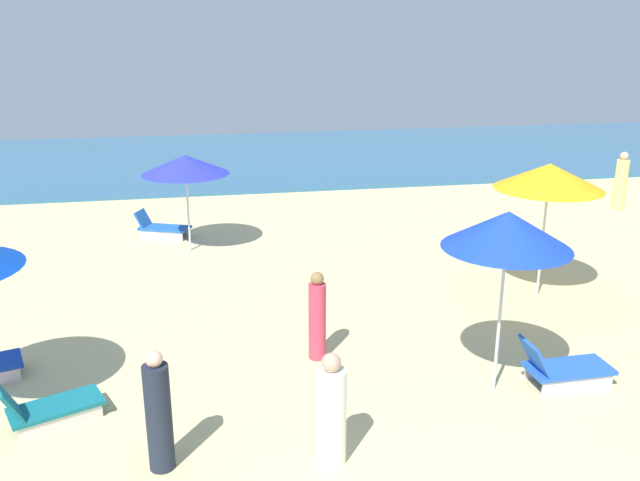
{
  "coord_description": "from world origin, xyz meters",
  "views": [
    {
      "loc": [
        -2.69,
        -4.08,
        5.27
      ],
      "look_at": [
        -0.15,
        9.29,
        0.93
      ],
      "focal_mm": 37.75,
      "sensor_mm": 36.0,
      "label": 1
    }
  ],
  "objects_px": {
    "umbrella_0": "(507,230)",
    "beachgoer_4": "(159,414)",
    "lounge_chair_0_0": "(562,368)",
    "beachgoer_5": "(331,413)",
    "beachgoer_3": "(317,318)",
    "umbrella_3": "(549,176)",
    "umbrella_1": "(185,165)",
    "lounge_chair_1_0": "(161,228)",
    "beachgoer_0": "(621,183)",
    "lounge_chair_5_0": "(47,407)"
  },
  "relations": [
    {
      "from": "lounge_chair_0_0",
      "to": "umbrella_1",
      "type": "xyz_separation_m",
      "value": [
        -5.57,
        7.7,
        1.86
      ]
    },
    {
      "from": "umbrella_3",
      "to": "beachgoer_4",
      "type": "height_order",
      "value": "umbrella_3"
    },
    {
      "from": "beachgoer_4",
      "to": "beachgoer_5",
      "type": "xyz_separation_m",
      "value": [
        2.09,
        -0.28,
        -0.06
      ]
    },
    {
      "from": "umbrella_3",
      "to": "beachgoer_4",
      "type": "distance_m",
      "value": 8.76
    },
    {
      "from": "lounge_chair_0_0",
      "to": "beachgoer_5",
      "type": "height_order",
      "value": "beachgoer_5"
    },
    {
      "from": "lounge_chair_1_0",
      "to": "beachgoer_4",
      "type": "distance_m",
      "value": 9.92
    },
    {
      "from": "umbrella_1",
      "to": "lounge_chair_5_0",
      "type": "relative_size",
      "value": 1.64
    },
    {
      "from": "umbrella_1",
      "to": "umbrella_3",
      "type": "bearing_deg",
      "value": -31.42
    },
    {
      "from": "lounge_chair_1_0",
      "to": "beachgoer_5",
      "type": "bearing_deg",
      "value": -144.17
    },
    {
      "from": "umbrella_0",
      "to": "umbrella_1",
      "type": "distance_m",
      "value": 8.87
    },
    {
      "from": "umbrella_1",
      "to": "beachgoer_4",
      "type": "distance_m",
      "value": 8.77
    },
    {
      "from": "lounge_chair_5_0",
      "to": "beachgoer_4",
      "type": "xyz_separation_m",
      "value": [
        1.59,
        -1.3,
        0.51
      ]
    },
    {
      "from": "beachgoer_0",
      "to": "beachgoer_5",
      "type": "height_order",
      "value": "beachgoer_0"
    },
    {
      "from": "umbrella_0",
      "to": "umbrella_3",
      "type": "relative_size",
      "value": 1.02
    },
    {
      "from": "umbrella_3",
      "to": "lounge_chair_5_0",
      "type": "bearing_deg",
      "value": -161.05
    },
    {
      "from": "umbrella_0",
      "to": "beachgoer_4",
      "type": "height_order",
      "value": "umbrella_0"
    },
    {
      "from": "umbrella_0",
      "to": "umbrella_1",
      "type": "height_order",
      "value": "umbrella_0"
    },
    {
      "from": "umbrella_0",
      "to": "beachgoer_3",
      "type": "distance_m",
      "value": 3.4
    },
    {
      "from": "beachgoer_0",
      "to": "beachgoer_3",
      "type": "xyz_separation_m",
      "value": [
        -10.65,
        -7.69,
        -0.1
      ]
    },
    {
      "from": "beachgoer_0",
      "to": "beachgoer_4",
      "type": "relative_size",
      "value": 1.09
    },
    {
      "from": "beachgoer_3",
      "to": "lounge_chair_5_0",
      "type": "bearing_deg",
      "value": -160.77
    },
    {
      "from": "umbrella_0",
      "to": "lounge_chair_5_0",
      "type": "xyz_separation_m",
      "value": [
        -6.48,
        0.27,
        -2.28
      ]
    },
    {
      "from": "beachgoer_0",
      "to": "lounge_chair_1_0",
      "type": "bearing_deg",
      "value": 95.87
    },
    {
      "from": "umbrella_1",
      "to": "beachgoer_0",
      "type": "height_order",
      "value": "umbrella_1"
    },
    {
      "from": "umbrella_0",
      "to": "umbrella_3",
      "type": "height_order",
      "value": "umbrella_0"
    },
    {
      "from": "beachgoer_0",
      "to": "beachgoer_4",
      "type": "xyz_separation_m",
      "value": [
        -13.09,
        -10.21,
        -0.07
      ]
    },
    {
      "from": "lounge_chair_1_0",
      "to": "lounge_chair_0_0",
      "type": "bearing_deg",
      "value": -122.44
    },
    {
      "from": "lounge_chair_1_0",
      "to": "beachgoer_3",
      "type": "xyz_separation_m",
      "value": [
        2.78,
        -7.39,
        0.47
      ]
    },
    {
      "from": "umbrella_1",
      "to": "lounge_chair_0_0",
      "type": "bearing_deg",
      "value": -54.1
    },
    {
      "from": "lounge_chair_5_0",
      "to": "beachgoer_3",
      "type": "distance_m",
      "value": 4.23
    },
    {
      "from": "lounge_chair_0_0",
      "to": "umbrella_0",
      "type": "bearing_deg",
      "value": 84.8
    },
    {
      "from": "beachgoer_3",
      "to": "umbrella_3",
      "type": "bearing_deg",
      "value": 23.01
    },
    {
      "from": "lounge_chair_0_0",
      "to": "lounge_chair_1_0",
      "type": "xyz_separation_m",
      "value": [
        -6.3,
        8.95,
        -0.03
      ]
    },
    {
      "from": "umbrella_0",
      "to": "beachgoer_4",
      "type": "distance_m",
      "value": 5.31
    },
    {
      "from": "beachgoer_3",
      "to": "umbrella_1",
      "type": "bearing_deg",
      "value": 110.85
    },
    {
      "from": "umbrella_3",
      "to": "lounge_chair_5_0",
      "type": "relative_size",
      "value": 1.9
    },
    {
      "from": "lounge_chair_5_0",
      "to": "beachgoer_4",
      "type": "relative_size",
      "value": 0.9
    },
    {
      "from": "beachgoer_0",
      "to": "umbrella_3",
      "type": "bearing_deg",
      "value": 140.21
    },
    {
      "from": "umbrella_1",
      "to": "lounge_chair_1_0",
      "type": "relative_size",
      "value": 1.59
    },
    {
      "from": "lounge_chair_5_0",
      "to": "beachgoer_3",
      "type": "bearing_deg",
      "value": -96.13
    },
    {
      "from": "lounge_chair_5_0",
      "to": "beachgoer_5",
      "type": "distance_m",
      "value": 4.03
    },
    {
      "from": "umbrella_1",
      "to": "lounge_chair_1_0",
      "type": "bearing_deg",
      "value": 120.25
    },
    {
      "from": "lounge_chair_1_0",
      "to": "beachgoer_5",
      "type": "xyz_separation_m",
      "value": [
        2.43,
        -10.18,
        0.45
      ]
    },
    {
      "from": "umbrella_3",
      "to": "beachgoer_3",
      "type": "distance_m",
      "value": 5.57
    },
    {
      "from": "umbrella_0",
      "to": "lounge_chair_5_0",
      "type": "height_order",
      "value": "umbrella_0"
    },
    {
      "from": "lounge_chair_1_0",
      "to": "lounge_chair_5_0",
      "type": "distance_m",
      "value": 8.7
    },
    {
      "from": "beachgoer_0",
      "to": "beachgoer_3",
      "type": "relative_size",
      "value": 1.15
    },
    {
      "from": "lounge_chair_1_0",
      "to": "umbrella_3",
      "type": "distance_m",
      "value": 9.76
    },
    {
      "from": "umbrella_0",
      "to": "beachgoer_0",
      "type": "xyz_separation_m",
      "value": [
        8.19,
        9.19,
        -1.71
      ]
    },
    {
      "from": "umbrella_1",
      "to": "beachgoer_5",
      "type": "distance_m",
      "value": 9.21
    }
  ]
}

